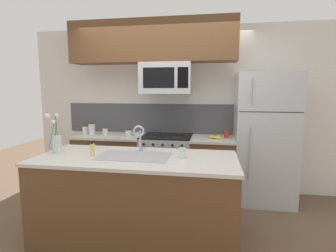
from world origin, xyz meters
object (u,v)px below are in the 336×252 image
Objects in this scene: stove_range at (167,165)px; storage_jar_medium at (92,129)px; refrigerator at (264,138)px; coffee_tin at (227,134)px; dish_soap_bottle at (92,150)px; drinking_glass at (182,153)px; storage_jar_short at (105,131)px; sink_faucet at (139,135)px; flower_vase at (56,141)px; microwave at (166,78)px; storage_jar_tall at (85,130)px; storage_jar_squat at (129,133)px; banana_bunch at (216,137)px.

stove_range is 4.86× the size of storage_jar_medium.
refrigerator is 0.53m from coffee_tin.
refrigerator reaches higher than dish_soap_bottle.
storage_jar_medium is at bearing 142.64° from drinking_glass.
refrigerator is at bearing 0.23° from storage_jar_short.
flower_vase is at bearing -165.96° from sink_faucet.
storage_jar_short is 1.89m from coffee_tin.
storage_jar_short is at bearing 179.41° from stove_range.
dish_soap_bottle is at bearing -64.11° from storage_jar_medium.
refrigerator is at bearing 0.81° from stove_range.
stove_range is 1.25× the size of microwave.
microwave is 1.55m from storage_jar_tall.
storage_jar_tall is at bearing 179.90° from storage_jar_short.
refrigerator reaches higher than storage_jar_squat.
refrigerator is 1.63m from drinking_glass.
storage_jar_tall is 2.06m from banana_bunch.
storage_jar_tall is at bearing 177.99° from banana_bunch.
storage_jar_medium is 1.16× the size of dish_soap_bottle.
storage_jar_tall is 0.46× the size of sink_faucet.
dish_soap_bottle is (-1.32, -1.24, 0.05)m from banana_bunch.
stove_range is 6.64× the size of storage_jar_tall.
stove_range is at bearing 65.99° from dish_soap_bottle.
coffee_tin is (2.09, 0.07, -0.04)m from storage_jar_medium.
stove_range is 1.32m from microwave.
stove_range is 8.87× the size of drinking_glass.
stove_range is at bearing 175.23° from banana_bunch.
storage_jar_tall reaches higher than stove_range.
refrigerator is (1.42, 0.04, -0.86)m from microwave.
drinking_glass is (-1.04, -1.25, 0.04)m from refrigerator.
banana_bunch is 0.62× the size of sink_faucet.
storage_jar_tall is at bearing 179.54° from stove_range.
flower_vase is (-1.40, -0.03, 0.09)m from drinking_glass.
dish_soap_bottle is 0.96m from drinking_glass.
dish_soap_bottle is (0.02, -1.30, 0.02)m from storage_jar_squat.
storage_jar_tall is (-1.32, 0.03, -0.80)m from microwave.
storage_jar_short is 0.26× the size of flower_vase.
flower_vase reaches higher than stove_range.
microwave is 4.51× the size of dish_soap_bottle.
banana_bunch is 1.22m from drinking_glass.
storage_jar_squat is (0.39, -0.01, -0.01)m from storage_jar_short.
stove_range is at bearing -0.46° from storage_jar_tall.
microwave is 1.22m from sink_faucet.
storage_jar_tall is at bearing -178.98° from coffee_tin.
flower_vase is (-1.76, -1.19, 0.12)m from banana_bunch.
refrigerator reaches higher than stove_range.
drinking_glass is at bearing -72.61° from microwave.
storage_jar_tall is 0.13m from storage_jar_medium.
storage_jar_tall is at bearing 178.86° from storage_jar_squat.
microwave is at bearing -89.84° from stove_range.
refrigerator is 2.76m from flower_vase.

